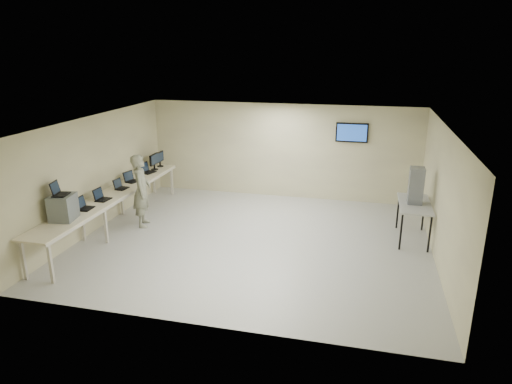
% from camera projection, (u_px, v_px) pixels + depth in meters
% --- Properties ---
extents(room, '(8.01, 7.01, 2.81)m').
position_uv_depth(room, '(256.00, 183.00, 10.34)').
color(room, beige).
rests_on(room, ground).
extents(workbench, '(0.76, 6.00, 0.90)m').
position_uv_depth(workbench, '(113.00, 196.00, 11.27)').
color(workbench, beige).
rests_on(workbench, ground).
extents(equipment_box, '(0.54, 0.59, 0.54)m').
position_uv_depth(equipment_box, '(63.00, 207.00, 9.49)').
color(equipment_box, slate).
rests_on(equipment_box, workbench).
extents(laptop_on_box, '(0.36, 0.40, 0.28)m').
position_uv_depth(laptop_on_box, '(59.00, 192.00, 9.40)').
color(laptop_on_box, black).
rests_on(laptop_on_box, equipment_box).
extents(laptop_0, '(0.31, 0.37, 0.28)m').
position_uv_depth(laptop_0, '(84.00, 206.00, 10.18)').
color(laptop_0, black).
rests_on(laptop_0, workbench).
extents(laptop_1, '(0.31, 0.37, 0.28)m').
position_uv_depth(laptop_1, '(101.00, 197.00, 10.77)').
color(laptop_1, black).
rests_on(laptop_1, workbench).
extents(laptop_2, '(0.30, 0.35, 0.26)m').
position_uv_depth(laptop_2, '(120.00, 186.00, 11.62)').
color(laptop_2, black).
rests_on(laptop_2, workbench).
extents(laptop_3, '(0.38, 0.42, 0.28)m').
position_uv_depth(laptop_3, '(131.00, 179.00, 12.23)').
color(laptop_3, black).
rests_on(laptop_3, workbench).
extents(laptop_4, '(0.40, 0.44, 0.30)m').
position_uv_depth(laptop_4, '(147.00, 170.00, 13.09)').
color(laptop_4, black).
rests_on(laptop_4, workbench).
extents(monitor_near, '(0.21, 0.48, 0.47)m').
position_uv_depth(monitor_near, '(154.00, 160.00, 13.35)').
color(monitor_near, black).
rests_on(monitor_near, workbench).
extents(monitor_far, '(0.20, 0.45, 0.44)m').
position_uv_depth(monitor_far, '(160.00, 158.00, 13.71)').
color(monitor_far, black).
rests_on(monitor_far, workbench).
extents(soldier, '(0.63, 0.78, 1.85)m').
position_uv_depth(soldier, '(142.00, 191.00, 11.40)').
color(soldier, gray).
rests_on(soldier, ground).
extents(side_table, '(0.71, 1.51, 0.91)m').
position_uv_depth(side_table, '(415.00, 206.00, 10.57)').
color(side_table, '#A4A4A4').
rests_on(side_table, ground).
extents(storage_bins, '(0.32, 0.36, 0.85)m').
position_uv_depth(storage_bins, '(416.00, 186.00, 10.42)').
color(storage_bins, gray).
rests_on(storage_bins, side_table).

